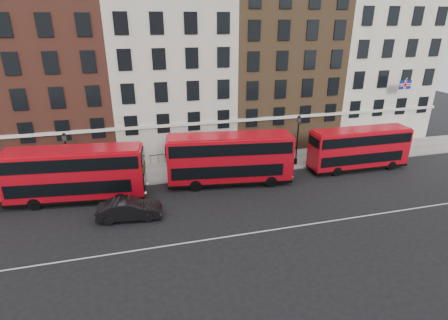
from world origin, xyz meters
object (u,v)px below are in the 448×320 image
object	(u,v)px
bus_c	(229,158)
traffic_light	(389,136)
bus_d	(359,148)
car_front	(130,209)
bus_b	(75,173)

from	to	relation	value
bus_c	traffic_light	distance (m)	18.92
bus_c	bus_d	size ratio (longest dim) A/B	1.13
car_front	bus_b	bearing A→B (deg)	51.08
bus_b	traffic_light	bearing A→B (deg)	10.46
car_front	traffic_light	world-z (taller)	traffic_light
bus_b	traffic_light	size ratio (longest dim) A/B	3.47
bus_b	bus_d	world-z (taller)	bus_b
bus_c	car_front	distance (m)	10.12
bus_c	bus_d	world-z (taller)	bus_c
bus_c	traffic_light	xyz separation A→B (m)	(18.80, 2.10, -0.12)
bus_d	traffic_light	xyz separation A→B (m)	(5.23, 2.10, 0.13)
bus_b	bus_d	xyz separation A→B (m)	(26.83, -0.00, -0.20)
bus_d	traffic_light	distance (m)	5.64
bus_b	traffic_light	distance (m)	32.12
bus_d	traffic_light	world-z (taller)	bus_d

